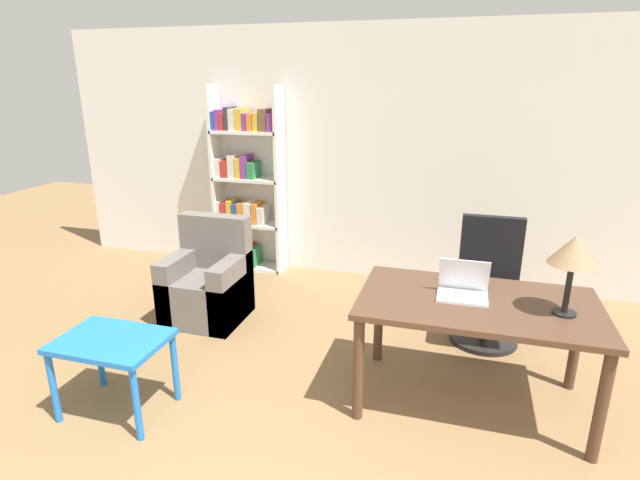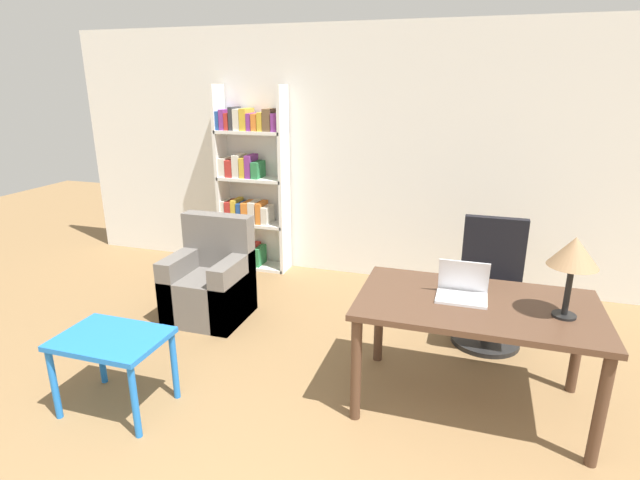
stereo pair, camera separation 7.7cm
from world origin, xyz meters
TOP-DOWN VIEW (x-y plane):
  - wall_back at (0.00, 4.53)m, footprint 8.00×0.06m
  - desk at (0.78, 2.35)m, footprint 1.53×0.88m
  - laptop at (0.67, 2.39)m, footprint 0.32×0.24m
  - table_lamp at (1.28, 2.29)m, footprint 0.29×0.29m
  - office_chair at (0.89, 3.36)m, footprint 0.57×0.57m
  - side_table_blue at (-1.48, 1.59)m, footprint 0.69×0.50m
  - armchair at (-1.58, 3.02)m, footprint 0.68×0.64m
  - bookshelf at (-1.78, 4.34)m, footprint 0.81×0.28m

SIDE VIEW (x-z plane):
  - armchair at x=-1.58m, z-range -0.15..0.79m
  - office_chair at x=0.89m, z-range -0.07..0.97m
  - side_table_blue at x=-1.48m, z-range 0.19..0.73m
  - desk at x=0.78m, z-range 0.28..1.05m
  - laptop at x=0.67m, z-range 0.70..0.94m
  - bookshelf at x=-1.78m, z-range -0.07..2.03m
  - table_lamp at x=1.28m, z-range 0.92..1.42m
  - wall_back at x=0.00m, z-range 0.00..2.70m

